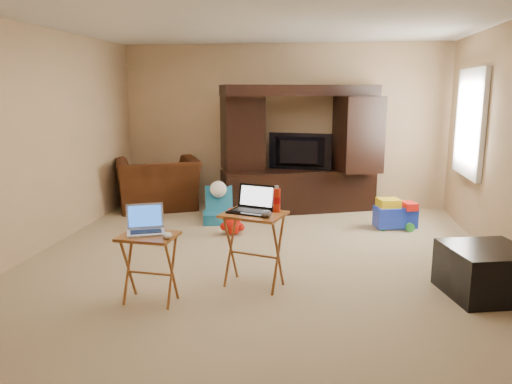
# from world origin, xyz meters

# --- Properties ---
(floor) EXTENTS (5.50, 5.50, 0.00)m
(floor) POSITION_xyz_m (0.00, 0.00, 0.00)
(floor) COLOR tan
(floor) RESTS_ON ground
(ceiling) EXTENTS (5.50, 5.50, 0.00)m
(ceiling) POSITION_xyz_m (0.00, 0.00, 2.50)
(ceiling) COLOR silver
(ceiling) RESTS_ON ground
(wall_back) EXTENTS (5.00, 0.00, 5.00)m
(wall_back) POSITION_xyz_m (0.00, 2.75, 1.25)
(wall_back) COLOR tan
(wall_back) RESTS_ON ground
(wall_front) EXTENTS (5.00, 0.00, 5.00)m
(wall_front) POSITION_xyz_m (0.00, -2.75, 1.25)
(wall_front) COLOR tan
(wall_front) RESTS_ON ground
(wall_left) EXTENTS (0.00, 5.50, 5.50)m
(wall_left) POSITION_xyz_m (-2.50, 0.00, 1.25)
(wall_left) COLOR tan
(wall_left) RESTS_ON ground
(window_pane) EXTENTS (0.00, 1.20, 1.20)m
(window_pane) POSITION_xyz_m (2.48, 1.55, 1.40)
(window_pane) COLOR white
(window_pane) RESTS_ON ground
(window_frame) EXTENTS (0.06, 1.14, 1.34)m
(window_frame) POSITION_xyz_m (2.46, 1.55, 1.40)
(window_frame) COLOR white
(window_frame) RESTS_ON ground
(entertainment_center) EXTENTS (2.35, 1.35, 1.88)m
(entertainment_center) POSITION_xyz_m (0.29, 2.36, 0.94)
(entertainment_center) COLOR black
(entertainment_center) RESTS_ON floor
(television) EXTENTS (0.96, 0.27, 0.55)m
(television) POSITION_xyz_m (0.29, 2.32, 0.90)
(television) COLOR black
(television) RESTS_ON entertainment_center
(recliner) EXTENTS (1.54, 1.47, 0.78)m
(recliner) POSITION_xyz_m (-1.87, 2.19, 0.39)
(recliner) COLOR #431D0E
(recliner) RESTS_ON floor
(child_rocker) EXTENTS (0.47, 0.51, 0.50)m
(child_rocker) POSITION_xyz_m (-0.79, 1.49, 0.25)
(child_rocker) COLOR #176083
(child_rocker) RESTS_ON floor
(plush_toy) EXTENTS (0.32, 0.27, 0.36)m
(plush_toy) POSITION_xyz_m (-0.46, 0.94, 0.18)
(plush_toy) COLOR red
(plush_toy) RESTS_ON floor
(push_toy) EXTENTS (0.62, 0.51, 0.41)m
(push_toy) POSITION_xyz_m (1.62, 1.55, 0.20)
(push_toy) COLOR #1933CB
(push_toy) RESTS_ON floor
(ottoman) EXTENTS (0.83, 0.83, 0.44)m
(ottoman) POSITION_xyz_m (2.13, -0.61, 0.22)
(ottoman) COLOR black
(ottoman) RESTS_ON floor
(tray_table_left) EXTENTS (0.50, 0.41, 0.60)m
(tray_table_left) POSITION_xyz_m (-0.78, -1.17, 0.30)
(tray_table_left) COLOR #AB6A29
(tray_table_left) RESTS_ON floor
(tray_table_right) EXTENTS (0.64, 0.57, 0.70)m
(tray_table_right) POSITION_xyz_m (0.05, -0.69, 0.35)
(tray_table_right) COLOR #975624
(tray_table_right) RESTS_ON floor
(laptop_left) EXTENTS (0.39, 0.36, 0.24)m
(laptop_left) POSITION_xyz_m (-0.81, -1.14, 0.72)
(laptop_left) COLOR #B5B6BA
(laptop_left) RESTS_ON tray_table_left
(laptop_right) EXTENTS (0.44, 0.40, 0.24)m
(laptop_right) POSITION_xyz_m (0.01, -0.67, 0.82)
(laptop_right) COLOR black
(laptop_right) RESTS_ON tray_table_right
(mouse_left) EXTENTS (0.11, 0.14, 0.05)m
(mouse_left) POSITION_xyz_m (-0.59, -1.24, 0.63)
(mouse_left) COLOR silver
(mouse_left) RESTS_ON tray_table_left
(mouse_right) EXTENTS (0.10, 0.15, 0.06)m
(mouse_right) POSITION_xyz_m (0.18, -0.81, 0.73)
(mouse_right) COLOR #3B3B40
(mouse_right) RESTS_ON tray_table_right
(water_bottle) EXTENTS (0.07, 0.07, 0.22)m
(water_bottle) POSITION_xyz_m (0.25, -0.61, 0.81)
(water_bottle) COLOR red
(water_bottle) RESTS_ON tray_table_right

